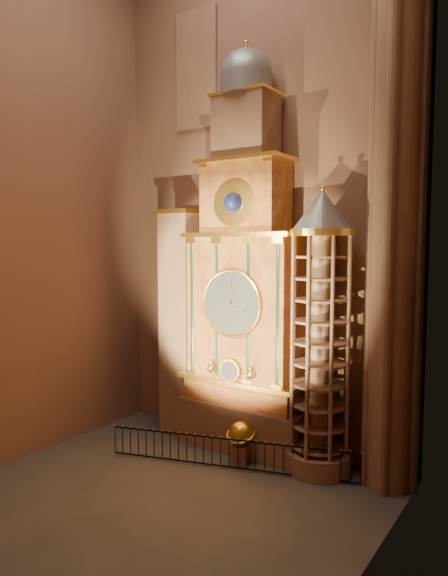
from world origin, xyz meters
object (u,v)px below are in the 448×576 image
Objects in this scene: portrait_tower at (182,322)px; celestial_globe at (241,438)px; astronomical_clock at (245,292)px; stair_turret at (320,335)px; iron_railing at (229,454)px.

celestial_globe is at bearing -19.05° from portrait_tower.
astronomical_clock reaches higher than portrait_tower.
stair_turret is 6.38× the size of celestial_globe.
stair_turret is at bearing -2.33° from portrait_tower.
astronomical_clock reaches higher than stair_turret.
portrait_tower is 1.09× the size of iron_railing.
stair_turret is 1.16× the size of iron_railing.
stair_turret is 5.76m from iron_railing.
iron_railing is at bearing -95.26° from celestial_globe.
portrait_tower is at bearing 152.18° from iron_railing.
celestial_globe is (4.09, -1.41, -4.14)m from portrait_tower.
astronomical_clock is 1.64× the size of portrait_tower.
portrait_tower is 5.98m from celestial_globe.
astronomical_clock is at bearing 175.70° from stair_turret.
celestial_globe is (-2.81, -1.13, -4.25)m from stair_turret.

